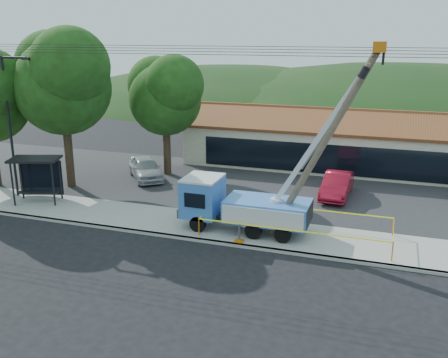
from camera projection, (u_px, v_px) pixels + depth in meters
name	position (u px, v px, depth m)	size (l,w,h in m)	color
ground	(187.00, 259.00, 23.70)	(120.00, 120.00, 0.00)	black
curb	(203.00, 240.00, 25.59)	(60.00, 0.25, 0.15)	#97968D
sidewalk	(215.00, 227.00, 27.31)	(60.00, 4.00, 0.15)	#97968D
parking_lot	(254.00, 187.00, 34.59)	(60.00, 12.00, 0.10)	#28282B
strip_mall	(328.00, 142.00, 40.11)	(22.50, 8.53, 4.67)	#C0B298
streetlight	(11.00, 117.00, 30.98)	(2.13, 0.22, 9.00)	black
tree_west_near	(62.00, 77.00, 32.53)	(7.56, 6.72, 10.80)	#332316
tree_lot	(165.00, 92.00, 35.92)	(6.30, 5.60, 8.94)	#332316
hill_west	(234.00, 101.00, 78.31)	(78.40, 56.00, 28.00)	#133613
hill_center	(402.00, 109.00, 70.64)	(89.60, 64.00, 32.00)	#133613
utility_truck	(242.00, 203.00, 26.41)	(9.93, 3.68, 9.81)	black
leaning_pole	(326.00, 139.00, 23.98)	(4.98, 1.93, 9.71)	brown
bus_shelter	(37.00, 169.00, 30.78)	(3.33, 2.61, 2.81)	black
caution_tape	(296.00, 222.00, 25.90)	(9.65, 3.36, 0.97)	#D3690B
car_silver	(146.00, 180.00, 36.37)	(1.92, 4.77, 1.62)	#B1B3B8
car_red	(336.00, 198.00, 32.41)	(1.63, 4.68, 1.54)	#A51026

